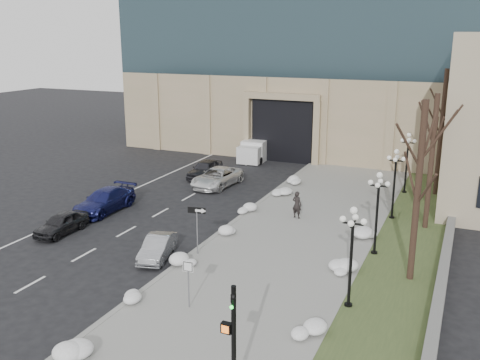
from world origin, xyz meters
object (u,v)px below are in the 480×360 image
object	(u,v)px
car_b	(157,247)
lamppost_c	(395,175)
one_way_sign	(200,216)
keep_sign	(188,274)
box_truck	(257,149)
lamppost_a	(352,244)
car_d	(217,177)
traffic_signal	(233,344)
lamppost_d	(407,155)
car_c	(105,201)
lamppost_b	(378,202)
car_a	(61,223)
car_e	(205,169)
pedestrian	(297,205)

from	to	relation	value
car_b	lamppost_c	world-z (taller)	lamppost_c
one_way_sign	keep_sign	distance (m)	5.99
box_truck	lamppost_a	bearing A→B (deg)	-64.40
car_d	traffic_signal	xyz separation A→B (m)	(11.94, -23.28, 1.32)
traffic_signal	lamppost_d	size ratio (longest dim) A/B	0.87
car_c	one_way_sign	size ratio (longest dim) A/B	1.87
lamppost_b	car_a	bearing A→B (deg)	-166.63
box_truck	lamppost_b	size ratio (longest dim) A/B	1.35
lamppost_d	car_c	bearing A→B (deg)	-145.32
car_a	car_c	size ratio (longest dim) A/B	0.72
lamppost_a	car_e	bearing A→B (deg)	132.77
car_d	one_way_sign	bearing A→B (deg)	-63.11
car_d	lamppost_b	distance (m)	16.95
car_a	lamppost_a	xyz separation A→B (m)	(18.25, -2.16, 2.42)
car_d	lamppost_c	size ratio (longest dim) A/B	1.12
one_way_sign	lamppost_c	world-z (taller)	lamppost_c
car_d	traffic_signal	size ratio (longest dim) A/B	1.29
car_c	keep_sign	world-z (taller)	keep_sign
lamppost_b	car_e	bearing A→B (deg)	145.72
car_c	car_e	xyz separation A→B (m)	(2.19, 10.88, -0.01)
lamppost_a	lamppost_b	bearing A→B (deg)	90.00
car_b	lamppost_a	size ratio (longest dim) A/B	0.78
car_d	lamppost_a	distance (m)	21.15
pedestrian	lamppost_d	size ratio (longest dim) A/B	0.38
box_truck	keep_sign	xyz separation A→B (m)	(8.41, -29.13, 0.75)
car_c	pedestrian	xyz separation A→B (m)	(12.69, 3.71, 0.27)
car_c	box_truck	xyz separation A→B (m)	(3.60, 19.39, 0.20)
car_e	keep_sign	size ratio (longest dim) A/B	1.90
pedestrian	traffic_signal	bearing A→B (deg)	113.82
car_e	one_way_sign	distance (m)	16.96
car_b	pedestrian	distance (m)	10.41
one_way_sign	lamppost_c	xyz separation A→B (m)	(8.78, 10.53, 0.74)
one_way_sign	pedestrian	bearing A→B (deg)	59.05
box_truck	traffic_signal	distance (m)	36.14
car_a	lamppost_c	distance (m)	21.36
box_truck	car_e	bearing A→B (deg)	-103.44
car_a	lamppost_c	size ratio (longest dim) A/B	0.81
car_b	car_e	xyz separation A→B (m)	(-5.46, 16.27, 0.15)
box_truck	one_way_sign	size ratio (longest dim) A/B	2.27
car_d	box_truck	size ratio (longest dim) A/B	0.83
box_truck	lamppost_d	size ratio (longest dim) A/B	1.35
car_c	pedestrian	world-z (taller)	pedestrian
one_way_sign	car_a	bearing A→B (deg)	171.56
car_b	traffic_signal	distance (m)	12.58
keep_sign	lamppost_c	xyz separation A→B (m)	(6.46, 16.02, 1.36)
car_c	lamppost_a	xyz separation A→B (m)	(18.47, -6.72, 2.31)
box_truck	car_a	bearing A→B (deg)	-102.08
pedestrian	lamppost_b	bearing A→B (deg)	158.42
car_a	keep_sign	world-z (taller)	keep_sign
car_b	lamppost_a	xyz separation A→B (m)	(10.82, -1.33, 2.46)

